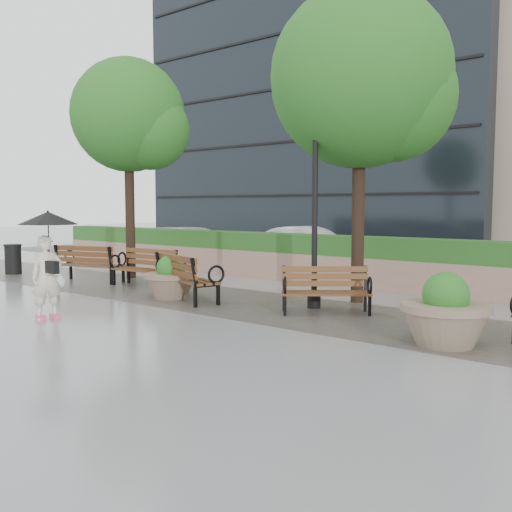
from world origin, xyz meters
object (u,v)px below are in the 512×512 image
Objects in this scene: bench_2 at (187,287)px; car_left at (197,244)px; pedestrian at (48,254)px; car_right at (309,246)px; trash_bin at (13,260)px; planter_right at (445,317)px; bench_1 at (144,276)px; planter_left at (170,282)px; bench_3 at (326,300)px; bench_0 at (90,271)px; lamppost at (315,213)px.

car_left is at bearing -28.25° from bench_2.
pedestrian is at bearing -134.45° from car_left.
car_left is (-6.98, 7.20, 0.33)m from bench_2.
car_left is at bearing 103.02° from car_right.
planter_right is at bearing -1.89° from trash_bin.
planter_right reaches higher than bench_2.
planter_left reaches higher than bench_1.
pedestrian reaches higher than planter_left.
bench_3 is at bearing -26.31° from pedestrian.
bench_2 reaches higher than bench_3.
car_right is (5.84, 8.04, 0.26)m from trash_bin.
bench_1 is at bearing 7.93° from trash_bin.
pedestrian is (2.02, -3.96, 0.94)m from bench_1.
bench_3 is 0.40× the size of car_left.
bench_0 is 1.17× the size of bench_3.
planter_right is 0.31× the size of car_left.
bench_1 reaches higher than bench_3.
car_left is at bearing 149.88° from planter_right.
bench_3 is at bearing 3.00° from trash_bin.
planter_right is 0.30× the size of lamppost.
trash_bin is (-8.00, 0.05, 0.14)m from bench_2.
bench_1 is at bearing 173.28° from bench_0.
bench_1 is 0.45× the size of car_right.
lamppost is at bearing -108.88° from car_left.
lamppost is 11.64m from car_left.
car_right is (-8.31, 8.51, 0.26)m from planter_right.
bench_0 is 2.31× the size of trash_bin.
lamppost is at bearing 17.85° from planter_left.
planter_right is at bearing -11.47° from bench_1.
planter_right is at bearing -59.54° from bench_3.
car_right is (-5.48, 7.45, 0.43)m from bench_3.
lamppost reaches higher than pedestrian.
planter_right is at bearing -3.23° from planter_left.
trash_bin is at bearing -174.64° from car_left.
bench_2 reaches higher than planter_left.
bench_0 is at bearing -173.31° from bench_1.
bench_2 is 1.53× the size of planter_right.
planter_left is 8.30m from car_right.
pedestrian is (7.51, -3.19, 0.79)m from trash_bin.
car_left is 1.04× the size of car_right.
bench_3 is at bearing 10.10° from planter_left.
bench_1 is 0.43× the size of car_left.
car_left is at bearing 50.99° from pedestrian.
car_right is at bearing 83.85° from bench_1.
bench_2 is 3.38m from bench_3.
bench_1 is at bearing -0.27° from bench_2.
bench_2 is 0.47× the size of car_left.
bench_3 is 0.87× the size of pedestrian.
trash_bin is 10.94m from lamppost.
trash_bin is 7.23m from car_left.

